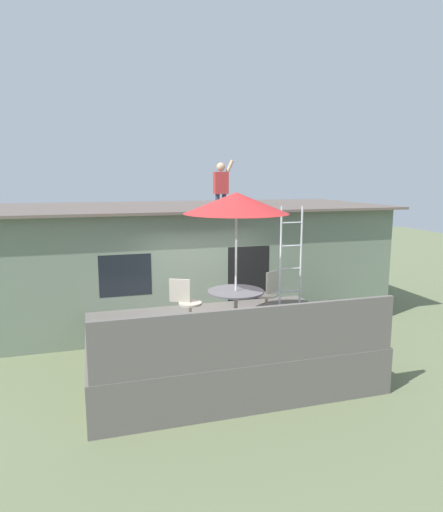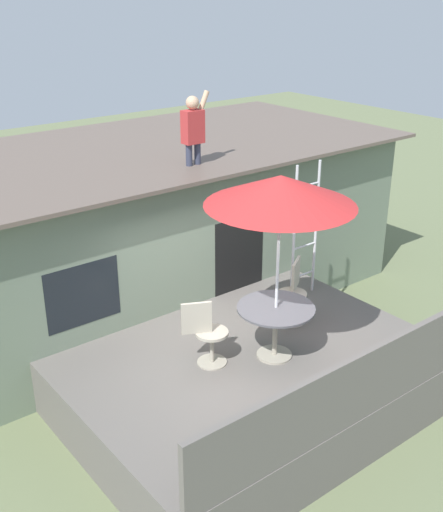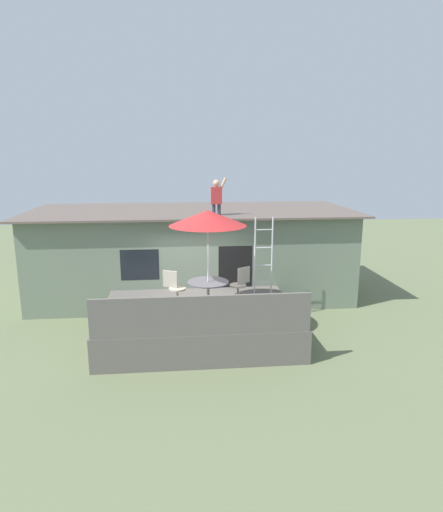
{
  "view_description": "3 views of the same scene",
  "coord_description": "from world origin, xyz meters",
  "px_view_note": "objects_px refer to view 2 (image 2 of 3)",
  "views": [
    {
      "loc": [
        -2.29,
        -7.9,
        3.6
      ],
      "look_at": [
        0.4,
        1.16,
        1.94
      ],
      "focal_mm": 31.53,
      "sensor_mm": 36.0,
      "label": 1
    },
    {
      "loc": [
        -4.87,
        -5.64,
        5.46
      ],
      "look_at": [
        0.03,
        0.6,
        2.03
      ],
      "focal_mm": 44.37,
      "sensor_mm": 36.0,
      "label": 2
    },
    {
      "loc": [
        -0.48,
        -10.9,
        4.65
      ],
      "look_at": [
        0.67,
        0.58,
        1.99
      ],
      "focal_mm": 31.01,
      "sensor_mm": 36.0,
      "label": 3
    }
  ],
  "objects_px": {
    "person_figure": "(193,125)",
    "patio_chair_left": "(206,333)",
    "patio_chair_right": "(293,292)",
    "patio_table": "(276,318)",
    "step_ladder": "(305,231)",
    "patio_umbrella": "(281,191)"
  },
  "relations": [
    {
      "from": "person_figure",
      "to": "patio_chair_left",
      "type": "relative_size",
      "value": 1.21
    },
    {
      "from": "patio_table",
      "to": "patio_chair_right",
      "type": "height_order",
      "value": "patio_chair_right"
    },
    {
      "from": "person_figure",
      "to": "patio_umbrella",
      "type": "bearing_deg",
      "value": -100.3
    },
    {
      "from": "patio_umbrella",
      "to": "step_ladder",
      "type": "distance_m",
      "value": 2.32
    },
    {
      "from": "patio_umbrella",
      "to": "patio_chair_left",
      "type": "xyz_separation_m",
      "value": [
        -0.84,
        0.42,
        -1.89
      ]
    },
    {
      "from": "patio_umbrella",
      "to": "patio_chair_right",
      "type": "relative_size",
      "value": 2.76
    },
    {
      "from": "step_ladder",
      "to": "patio_chair_left",
      "type": "height_order",
      "value": "step_ladder"
    },
    {
      "from": "patio_table",
      "to": "patio_chair_right",
      "type": "bearing_deg",
      "value": 33.03
    },
    {
      "from": "step_ladder",
      "to": "patio_table",
      "type": "bearing_deg",
      "value": -145.81
    },
    {
      "from": "patio_chair_left",
      "to": "person_figure",
      "type": "bearing_deg",
      "value": 83.83
    },
    {
      "from": "patio_umbrella",
      "to": "step_ladder",
      "type": "xyz_separation_m",
      "value": [
        1.61,
        1.1,
        -1.25
      ]
    },
    {
      "from": "person_figure",
      "to": "patio_chair_right",
      "type": "distance_m",
      "value": 2.92
    },
    {
      "from": "patio_table",
      "to": "patio_chair_left",
      "type": "distance_m",
      "value": 0.95
    },
    {
      "from": "patio_umbrella",
      "to": "step_ladder",
      "type": "bearing_deg",
      "value": 34.19
    },
    {
      "from": "step_ladder",
      "to": "patio_chair_left",
      "type": "bearing_deg",
      "value": -164.54
    },
    {
      "from": "step_ladder",
      "to": "person_figure",
      "type": "height_order",
      "value": "person_figure"
    },
    {
      "from": "patio_table",
      "to": "step_ladder",
      "type": "bearing_deg",
      "value": 34.19
    },
    {
      "from": "patio_chair_right",
      "to": "patio_chair_left",
      "type": "bearing_deg",
      "value": -27.65
    },
    {
      "from": "person_figure",
      "to": "patio_chair_right",
      "type": "relative_size",
      "value": 1.21
    },
    {
      "from": "patio_chair_right",
      "to": "patio_table",
      "type": "bearing_deg",
      "value": 0.0
    },
    {
      "from": "step_ladder",
      "to": "patio_chair_right",
      "type": "relative_size",
      "value": 2.39
    },
    {
      "from": "person_figure",
      "to": "patio_chair_right",
      "type": "bearing_deg",
      "value": -75.98
    }
  ]
}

